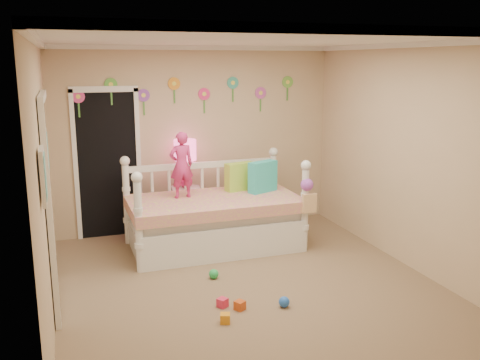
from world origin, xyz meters
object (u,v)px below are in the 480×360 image
object	(u,v)px
child	(181,165)
table_lamp	(185,156)
nightstand	(186,210)
daybed	(214,203)

from	to	relation	value
child	table_lamp	world-z (taller)	child
child	nightstand	size ratio (longest dim) A/B	1.30
daybed	nightstand	size ratio (longest dim) A/B	3.39
daybed	nightstand	distance (m)	0.80
daybed	nightstand	world-z (taller)	daybed
nightstand	table_lamp	distance (m)	0.78
nightstand	child	bearing A→B (deg)	-100.25
daybed	child	size ratio (longest dim) A/B	2.60
table_lamp	child	bearing A→B (deg)	-107.43
child	nightstand	world-z (taller)	child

